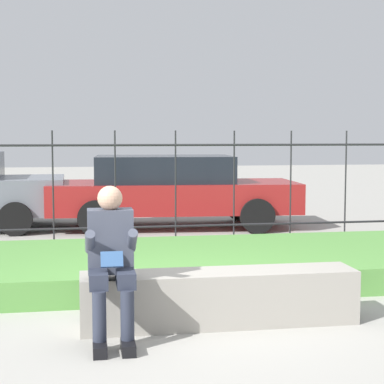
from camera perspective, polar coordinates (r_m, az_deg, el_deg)
ground_plane at (r=5.89m, az=-0.33°, el=-11.80°), size 60.00×60.00×0.00m
stone_bench at (r=5.88m, az=2.47°, el=-9.62°), size 2.49×0.47×0.49m
person_seated_reader at (r=5.38m, az=-7.21°, el=-5.65°), size 0.42×0.73×1.29m
grass_berm at (r=7.76m, az=-2.75°, el=-6.55°), size 10.91×2.57×0.30m
iron_fence at (r=9.47m, az=-4.14°, el=0.37°), size 8.91×0.03×1.78m
car_parked_center at (r=11.87m, az=-1.88°, el=0.24°), size 4.63×2.13×1.33m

